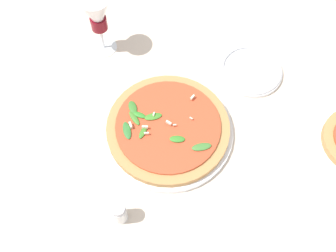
% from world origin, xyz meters
% --- Properties ---
extents(ground_plane, '(6.00, 6.00, 0.00)m').
position_xyz_m(ground_plane, '(0.00, 0.00, 0.00)').
color(ground_plane, beige).
extents(pizza_arugula_main, '(0.31, 0.31, 0.05)m').
position_xyz_m(pizza_arugula_main, '(0.02, 0.01, 0.02)').
color(pizza_arugula_main, white).
rests_on(pizza_arugula_main, ground_plane).
extents(wine_glass, '(0.08, 0.08, 0.17)m').
position_xyz_m(wine_glass, '(-0.08, 0.31, 0.11)').
color(wine_glass, white).
rests_on(wine_glass, ground_plane).
extents(side_plate_white, '(0.16, 0.16, 0.02)m').
position_xyz_m(side_plate_white, '(0.27, 0.13, 0.01)').
color(side_plate_white, white).
rests_on(side_plate_white, ground_plane).
extents(shaker_pepper, '(0.03, 0.03, 0.07)m').
position_xyz_m(shaker_pepper, '(-0.13, -0.16, 0.03)').
color(shaker_pepper, silver).
rests_on(shaker_pepper, ground_plane).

